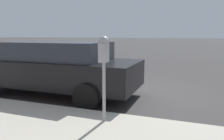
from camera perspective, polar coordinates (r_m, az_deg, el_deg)
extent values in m
plane|color=#3D3A3A|center=(6.67, 6.67, -5.91)|extent=(220.00, 220.00, 0.00)
cylinder|color=gray|center=(4.02, -2.11, -5.84)|extent=(0.06, 0.06, 1.11)
cube|color=gray|center=(3.90, -2.17, 4.52)|extent=(0.20, 0.14, 0.34)
sphere|color=gray|center=(3.88, -2.19, 7.50)|extent=(0.19, 0.19, 0.19)
cube|color=#19389E|center=(4.00, -1.60, 4.03)|extent=(0.01, 0.11, 0.12)
cube|color=black|center=(3.99, -1.61, 5.73)|extent=(0.01, 0.10, 0.08)
cube|color=black|center=(6.59, -14.95, -0.36)|extent=(1.92, 4.97, 0.71)
cube|color=#232833|center=(6.40, -13.73, 4.89)|extent=(1.68, 2.79, 0.50)
cylinder|color=black|center=(8.31, -19.78, -1.13)|extent=(0.23, 0.64, 0.64)
cylinder|color=black|center=(5.10, -6.67, -6.97)|extent=(0.23, 0.64, 0.64)
cylinder|color=black|center=(6.78, 0.56, -2.84)|extent=(0.23, 0.64, 0.64)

